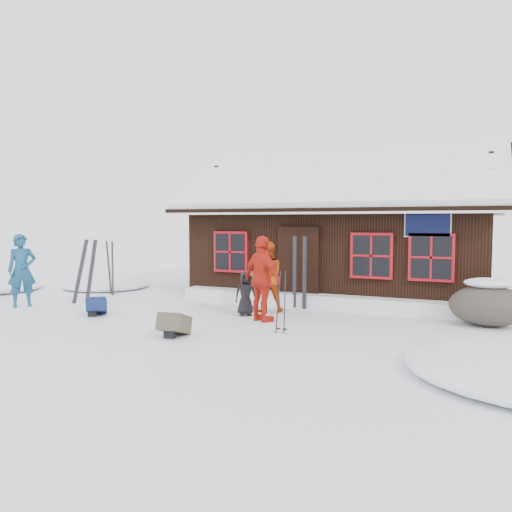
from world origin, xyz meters
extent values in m
plane|color=white|center=(0.00, 0.00, 0.00)|extent=(120.00, 120.00, 0.00)
cube|color=black|center=(1.50, 5.00, 1.25)|extent=(8.00, 5.00, 2.50)
cube|color=black|center=(1.50, 3.52, 3.35)|extent=(8.90, 3.14, 1.88)
cube|color=black|center=(1.50, 6.47, 3.35)|extent=(8.90, 3.14, 1.88)
cube|color=white|center=(1.50, 3.52, 3.49)|extent=(8.72, 3.07, 1.86)
cube|color=white|center=(1.50, 6.47, 3.49)|extent=(8.72, 3.07, 1.86)
cube|color=white|center=(1.50, 5.00, 4.22)|extent=(8.81, 0.22, 0.14)
cube|color=silver|center=(1.50, 2.05, 2.48)|extent=(8.90, 0.10, 0.20)
cube|color=black|center=(0.90, 2.45, 1.00)|extent=(1.00, 0.10, 2.00)
cube|color=black|center=(4.10, 2.42, 2.15)|extent=(1.00, 0.06, 0.60)
cube|color=maroon|center=(-1.10, 2.44, 1.35)|extent=(1.04, 0.10, 1.14)
cube|color=black|center=(-1.10, 2.40, 1.35)|extent=(0.90, 0.04, 1.00)
cube|color=maroon|center=(2.80, 2.44, 1.35)|extent=(1.04, 0.10, 1.14)
cube|color=black|center=(2.80, 2.40, 1.35)|extent=(0.90, 0.04, 1.00)
cube|color=maroon|center=(4.20, 2.44, 1.35)|extent=(1.04, 0.10, 1.14)
cube|color=black|center=(4.20, 2.40, 1.35)|extent=(0.90, 0.04, 1.00)
cube|color=white|center=(1.50, 2.25, 0.17)|extent=(7.60, 0.60, 0.35)
ellipsoid|color=white|center=(-6.00, 3.00, 0.00)|extent=(2.80, 2.80, 0.34)
imported|color=navy|center=(-5.50, -0.76, 0.94)|extent=(0.76, 0.82, 1.88)
imported|color=#BC390D|center=(0.55, 1.12, 0.85)|extent=(1.05, 1.00, 1.71)
imported|color=red|center=(0.91, 0.01, 0.94)|extent=(1.20, 0.91, 1.89)
imported|color=black|center=(0.28, 0.49, 0.52)|extent=(0.60, 0.57, 1.03)
ellipsoid|color=#464038|center=(5.43, 1.51, 0.43)|extent=(1.56, 1.17, 0.86)
ellipsoid|color=white|center=(5.43, 1.51, 0.80)|extent=(0.98, 0.71, 0.22)
cube|color=black|center=(-4.56, 0.30, 0.84)|extent=(0.34, 0.35, 1.77)
cube|color=black|center=(-4.29, 0.42, 0.84)|extent=(0.47, 0.08, 1.77)
cube|color=black|center=(-4.97, 1.92, 0.78)|extent=(0.24, 0.07, 1.65)
cube|color=black|center=(-4.73, 1.79, 0.78)|extent=(0.18, 0.18, 1.65)
cube|color=black|center=(0.96, 1.96, 0.88)|extent=(0.12, 0.06, 1.87)
cube|color=black|center=(1.25, 1.87, 0.88)|extent=(0.11, 0.06, 1.87)
cylinder|color=black|center=(1.64, -0.88, 0.60)|extent=(0.09, 0.11, 1.28)
cylinder|color=black|center=(1.78, -0.88, 0.60)|extent=(0.09, 0.11, 1.28)
cube|color=#111D4C|center=(-2.90, -0.93, 0.16)|extent=(0.70, 0.72, 0.31)
cube|color=#454231|center=(-0.05, -2.00, 0.17)|extent=(0.56, 0.68, 0.34)
camera|label=1|loc=(5.22, -9.94, 2.20)|focal=35.00mm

